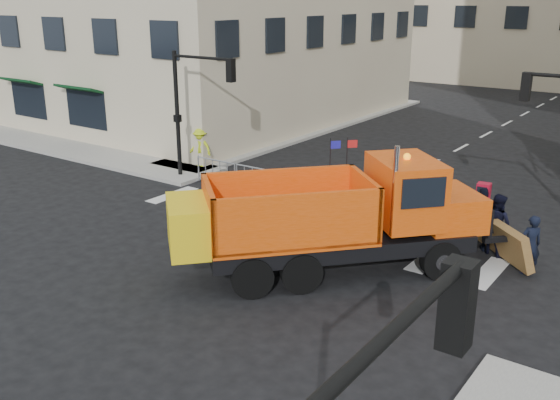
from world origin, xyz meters
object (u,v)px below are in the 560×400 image
Objects in this scene: plow_truck at (331,215)px; cop_b at (496,224)px; cop_a at (530,245)px; worker at (200,147)px; cop_c at (482,219)px; newspaper_box at (483,198)px.

plow_truck is 4.79× the size of cop_b.
cop_a is 15.45m from worker.
plow_truck is 5.31× the size of worker.
cop_b is at bearing 2.45° from plow_truck.
cop_c reaches higher than cop_b.
cop_a is at bearing 125.20° from cop_c.
cop_c is at bearing -78.62° from newspaper_box.
cop_b reaches higher than cop_a.
cop_c is 13.64m from worker.
plow_truck is at bearing -8.84° from cop_a.
worker is at bearing 102.06° from plow_truck.
worker reaches higher than newspaper_box.
cop_b is at bearing -14.12° from worker.
plow_truck is 12.19m from worker.
newspaper_box is at bearing -99.82° from cop_a.
cop_b is (-1.24, 0.89, 0.08)m from cop_a.
plow_truck reaches higher than worker.
worker is at bearing 13.24° from cop_b.
worker is at bearing 179.01° from newspaper_box.
plow_truck is 5.24× the size of cop_a.
newspaper_box is (12.53, 1.07, -0.32)m from worker.
cop_c is 1.17× the size of worker.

